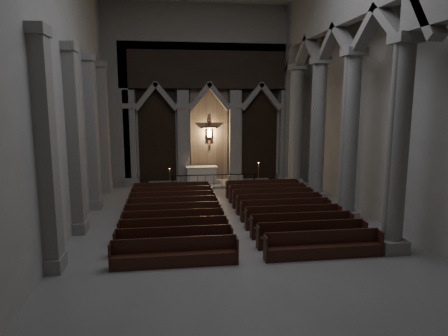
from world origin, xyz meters
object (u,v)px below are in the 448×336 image
candle_stand_left (170,183)px  pews (230,215)px  altar_rail (214,179)px  candle_stand_right (258,180)px  altar (202,174)px  worshipper (240,191)px

candle_stand_left → pews: (2.80, -7.76, -0.05)m
altar_rail → candle_stand_right: bearing=14.6°
altar → altar_rail: 2.08m
candle_stand_right → pews: 8.27m
candle_stand_right → altar_rail: bearing=-165.4°
altar_rail → worshipper: size_ratio=5.04×
pews → worshipper: worshipper is taller
altar_rail → candle_stand_left: bearing=162.3°
altar → worshipper: (1.83, -4.71, -0.16)m
altar_rail → candle_stand_right: (3.10, 0.81, -0.26)m
candle_stand_left → pews: bearing=-70.2°
altar → pews: 8.88m
candle_stand_right → worshipper: candle_stand_right is taller
pews → worshipper: bearing=73.8°
altar_rail → pews: (0.00, -6.86, -0.38)m
altar → candle_stand_left: candle_stand_left is taller
altar → pews: (0.63, -8.85, -0.38)m
candle_stand_right → pews: candle_stand_right is taller
candle_stand_right → candle_stand_left: bearing=179.2°
altar_rail → worshipper: bearing=-66.2°
altar → candle_stand_left: 2.45m
altar_rail → pews: bearing=-90.0°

